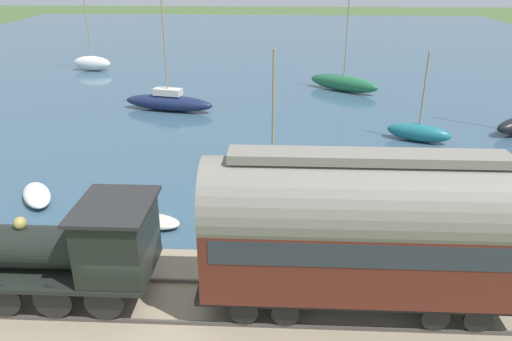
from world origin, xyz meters
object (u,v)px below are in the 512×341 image
(passenger_coach, at_px, (361,227))
(sailboat_white, at_px, (92,63))
(sailboat_yellow, at_px, (272,181))
(sailboat_navy, at_px, (169,102))
(sailboat_teal, at_px, (419,132))
(rowboat_far_out, at_px, (37,195))
(rowboat_mid_harbor, at_px, (155,221))
(steam_locomotive, at_px, (78,245))
(sailboat_green, at_px, (344,83))

(passenger_coach, xyz_separation_m, sailboat_white, (34.00, 19.72, -2.45))
(passenger_coach, relative_size, sailboat_yellow, 1.38)
(sailboat_navy, relative_size, sailboat_white, 0.89)
(sailboat_teal, xyz_separation_m, rowboat_far_out, (-8.49, 18.50, -0.30))
(sailboat_yellow, bearing_deg, sailboat_white, 36.50)
(sailboat_white, xyz_separation_m, rowboat_mid_harbor, (-28.70, -12.68, -0.52))
(sailboat_navy, height_order, rowboat_far_out, sailboat_navy)
(sailboat_navy, distance_m, sailboat_yellow, 14.61)
(sailboat_navy, relative_size, rowboat_mid_harbor, 3.35)
(steam_locomotive, bearing_deg, passenger_coach, -90.00)
(sailboat_navy, xyz_separation_m, sailboat_yellow, (-12.62, -7.36, -0.09))
(sailboat_teal, bearing_deg, sailboat_white, 77.56)
(steam_locomotive, distance_m, rowboat_mid_harbor, 5.77)
(steam_locomotive, height_order, passenger_coach, passenger_coach)
(passenger_coach, xyz_separation_m, sailboat_teal, (15.81, -5.77, -2.63))
(sailboat_navy, relative_size, sailboat_green, 1.06)
(sailboat_green, height_order, sailboat_white, sailboat_white)
(sailboat_teal, bearing_deg, steam_locomotive, 162.39)
(rowboat_far_out, relative_size, rowboat_mid_harbor, 1.30)
(steam_locomotive, bearing_deg, sailboat_navy, 5.47)
(steam_locomotive, height_order, sailboat_green, sailboat_green)
(passenger_coach, bearing_deg, sailboat_green, -5.81)
(passenger_coach, height_order, rowboat_mid_harbor, passenger_coach)
(sailboat_green, height_order, sailboat_yellow, sailboat_green)
(sailboat_green, bearing_deg, rowboat_far_out, 176.66)
(sailboat_navy, bearing_deg, sailboat_teal, -97.17)
(sailboat_navy, bearing_deg, sailboat_yellow, -137.61)
(steam_locomotive, relative_size, rowboat_far_out, 1.96)
(sailboat_teal, height_order, rowboat_far_out, sailboat_teal)
(sailboat_white, distance_m, rowboat_far_out, 27.59)
(sailboat_green, bearing_deg, passenger_coach, -151.37)
(sailboat_navy, distance_m, rowboat_far_out, 14.27)
(sailboat_teal, bearing_deg, rowboat_far_out, 137.74)
(sailboat_green, xyz_separation_m, sailboat_teal, (-11.53, -2.99, -0.11))
(passenger_coach, height_order, sailboat_navy, sailboat_navy)
(sailboat_navy, xyz_separation_m, sailboat_teal, (-5.48, -15.63, -0.08))
(sailboat_yellow, height_order, rowboat_mid_harbor, sailboat_yellow)
(rowboat_mid_harbor, bearing_deg, passenger_coach, -112.51)
(passenger_coach, distance_m, rowboat_far_out, 14.97)
(rowboat_mid_harbor, bearing_deg, sailboat_yellow, -38.96)
(passenger_coach, xyz_separation_m, sailboat_yellow, (8.67, 2.50, -2.63))
(sailboat_yellow, bearing_deg, sailboat_green, -13.51)
(sailboat_white, distance_m, rowboat_mid_harbor, 31.38)
(steam_locomotive, xyz_separation_m, sailboat_white, (34.00, 11.90, -1.64))
(passenger_coach, height_order, sailboat_white, sailboat_white)
(sailboat_yellow, relative_size, rowboat_far_out, 2.18)
(sailboat_yellow, distance_m, rowboat_mid_harbor, 5.66)
(sailboat_yellow, distance_m, sailboat_white, 30.63)
(passenger_coach, height_order, sailboat_teal, passenger_coach)
(passenger_coach, xyz_separation_m, sailboat_green, (27.33, -2.78, -2.52))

